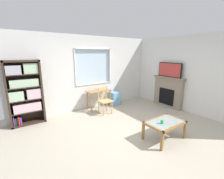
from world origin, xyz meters
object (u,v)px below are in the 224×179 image
(bookshelf, at_px, (25,91))
(wooden_chair, at_px, (105,100))
(plastic_drawer_unit, at_px, (114,98))
(tv, at_px, (170,70))
(coffee_table, at_px, (165,124))
(sippy_cup, at_px, (162,122))
(fireplace, at_px, (168,92))
(desk_under_window, at_px, (99,94))

(bookshelf, xyz_separation_m, wooden_chair, (2.28, -0.62, -0.51))
(plastic_drawer_unit, distance_m, tv, 2.37)
(coffee_table, relative_size, sippy_cup, 10.16)
(fireplace, height_order, coffee_table, fireplace)
(desk_under_window, xyz_separation_m, tv, (2.30, -1.30, 0.85))
(plastic_drawer_unit, xyz_separation_m, tv, (1.56, -1.35, 1.17))
(tv, height_order, coffee_table, tv)
(tv, bearing_deg, fireplace, 0.00)
(wooden_chair, xyz_separation_m, coffee_table, (0.32, -2.20, -0.09))
(coffee_table, bearing_deg, tv, 34.54)
(fireplace, bearing_deg, sippy_cup, -147.03)
(bookshelf, xyz_separation_m, plastic_drawer_unit, (3.08, -0.06, -0.72))
(bookshelf, xyz_separation_m, sippy_cup, (2.45, -2.85, -0.48))
(bookshelf, relative_size, sippy_cup, 20.54)
(desk_under_window, distance_m, wooden_chair, 0.53)
(plastic_drawer_unit, height_order, coffee_table, plastic_drawer_unit)
(fireplace, height_order, tv, tv)
(wooden_chair, bearing_deg, fireplace, -18.29)
(tv, relative_size, coffee_table, 1.03)
(plastic_drawer_unit, relative_size, sippy_cup, 5.76)
(bookshelf, distance_m, tv, 4.88)
(bookshelf, bearing_deg, plastic_drawer_unit, -1.05)
(desk_under_window, bearing_deg, bookshelf, 177.40)
(wooden_chair, relative_size, tv, 0.95)
(desk_under_window, height_order, tv, tv)
(desk_under_window, height_order, plastic_drawer_unit, desk_under_window)
(bookshelf, distance_m, coffee_table, 3.88)
(desk_under_window, bearing_deg, plastic_drawer_unit, 3.88)
(tv, bearing_deg, coffee_table, -145.46)
(desk_under_window, height_order, sippy_cup, desk_under_window)
(desk_under_window, bearing_deg, wooden_chair, -97.72)
(tv, bearing_deg, plastic_drawer_unit, 139.10)
(tv, distance_m, sippy_cup, 2.79)
(plastic_drawer_unit, height_order, fireplace, fireplace)
(bookshelf, relative_size, desk_under_window, 2.06)
(wooden_chair, height_order, plastic_drawer_unit, wooden_chair)
(wooden_chair, bearing_deg, bookshelf, 164.76)
(plastic_drawer_unit, bearing_deg, wooden_chair, -145.06)
(wooden_chair, distance_m, tv, 2.68)
(tv, height_order, sippy_cup, tv)
(bookshelf, distance_m, desk_under_window, 2.38)
(tv, distance_m, coffee_table, 2.70)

